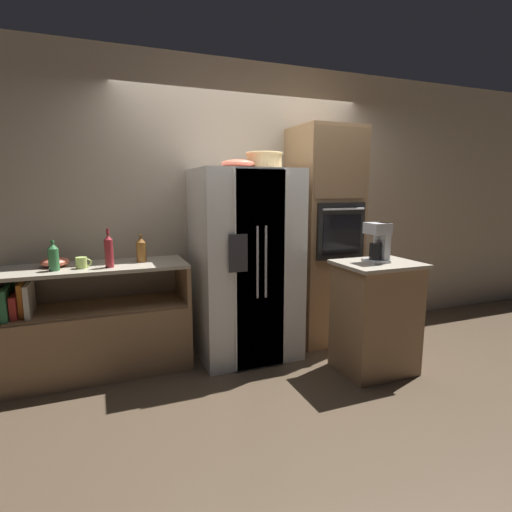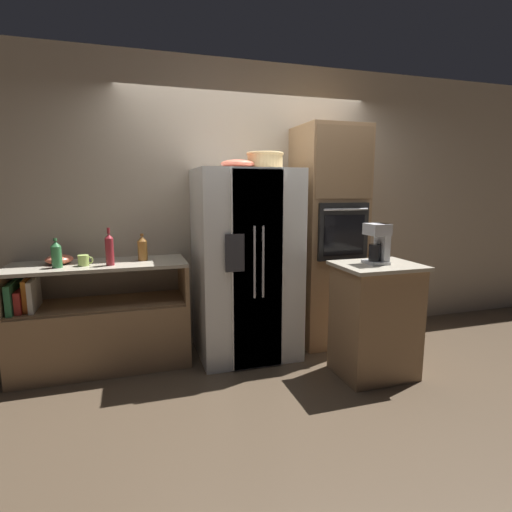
% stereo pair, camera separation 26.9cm
% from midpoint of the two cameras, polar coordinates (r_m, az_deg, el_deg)
% --- Properties ---
extents(ground_plane, '(20.00, 20.00, 0.00)m').
position_cam_midpoint_polar(ground_plane, '(4.03, 2.67, -13.44)').
color(ground_plane, '#4C3D2D').
extents(wall_back, '(12.00, 0.06, 2.80)m').
position_cam_midpoint_polar(wall_back, '(4.12, 0.74, 7.17)').
color(wall_back, tan).
rests_on(wall_back, ground_plane).
extents(counter_left, '(1.48, 0.58, 0.94)m').
position_cam_midpoint_polar(counter_left, '(3.80, -19.32, -9.88)').
color(counter_left, '#93704C').
rests_on(counter_left, ground_plane).
extents(refrigerator, '(0.91, 0.80, 1.75)m').
position_cam_midpoint_polar(refrigerator, '(3.74, 0.60, -1.17)').
color(refrigerator, white).
rests_on(refrigerator, ground_plane).
extents(wall_oven, '(0.62, 0.67, 2.17)m').
position_cam_midpoint_polar(wall_oven, '(4.13, 11.99, 2.65)').
color(wall_oven, '#93704C').
rests_on(wall_oven, ground_plane).
extents(island_counter, '(0.67, 0.54, 0.96)m').
position_cam_midpoint_polar(island_counter, '(3.59, 18.75, -8.64)').
color(island_counter, '#93704C').
rests_on(island_counter, ground_plane).
extents(wicker_basket, '(0.34, 0.34, 0.15)m').
position_cam_midpoint_polar(wicker_basket, '(3.72, 3.43, 13.53)').
color(wicker_basket, tan).
rests_on(wicker_basket, refrigerator).
extents(fruit_bowl, '(0.30, 0.30, 0.07)m').
position_cam_midpoint_polar(fruit_bowl, '(3.57, -0.46, 13.03)').
color(fruit_bowl, '#DB664C').
rests_on(fruit_bowl, refrigerator).
extents(bottle_tall, '(0.08, 0.08, 0.24)m').
position_cam_midpoint_polar(bottle_tall, '(3.67, -13.91, 1.10)').
color(bottle_tall, brown).
rests_on(bottle_tall, counter_left).
extents(bottle_short, '(0.07, 0.07, 0.32)m').
position_cam_midpoint_polar(bottle_short, '(3.50, -18.16, 0.92)').
color(bottle_short, maroon).
rests_on(bottle_short, counter_left).
extents(bottle_wide, '(0.08, 0.08, 0.24)m').
position_cam_midpoint_polar(bottle_wide, '(3.56, -24.72, 0.22)').
color(bottle_wide, '#33723F').
rests_on(bottle_wide, counter_left).
extents(mug, '(0.12, 0.09, 0.09)m').
position_cam_midpoint_polar(mug, '(3.57, -21.43, -0.60)').
color(mug, '#B2D166').
rests_on(mug, counter_left).
extents(mixing_bowl, '(0.22, 0.22, 0.08)m').
position_cam_midpoint_polar(mixing_bowl, '(3.73, -24.47, -0.45)').
color(mixing_bowl, '#DB664C').
rests_on(mixing_bowl, counter_left).
extents(coffee_maker, '(0.16, 0.19, 0.33)m').
position_cam_midpoint_polar(coffee_maker, '(3.46, 19.25, 1.91)').
color(coffee_maker, '#B2B2B7').
rests_on(coffee_maker, island_counter).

